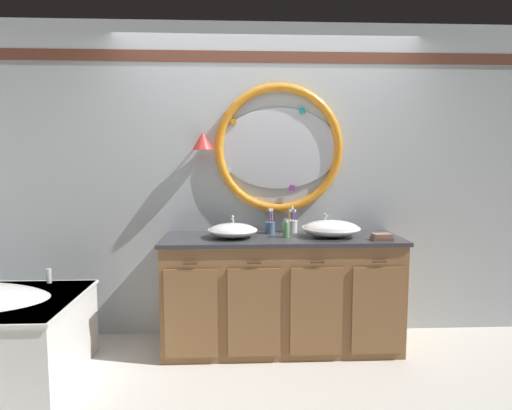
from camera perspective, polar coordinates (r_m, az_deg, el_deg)
The scene contains 11 objects.
ground_plane at distance 3.39m, azimuth 2.13°, elevation -20.01°, with size 14.00×14.00×0.00m, color silver.
back_wall_assembly at distance 3.63m, azimuth 1.53°, elevation 3.45°, with size 6.40×0.26×2.60m.
vanity_counter at distance 3.46m, azimuth 3.37°, elevation -11.45°, with size 1.85×0.63×0.89m.
sink_basin_left at distance 3.30m, azimuth -3.16°, elevation -3.40°, with size 0.39×0.39×0.11m.
sink_basin_right at distance 3.38m, azimuth 9.94°, elevation -3.10°, with size 0.46×0.46×0.13m.
faucet_set_left at distance 3.54m, azimuth -3.12°, elevation -2.73°, with size 0.23×0.15×0.14m.
faucet_set_right at distance 3.61m, azimuth 9.12°, elevation -2.56°, with size 0.22×0.13×0.16m.
toothbrush_holder_left at distance 3.49m, azimuth 1.87°, elevation -2.90°, with size 0.09×0.09×0.21m.
toothbrush_holder_right at distance 3.56m, azimuth 4.85°, elevation -2.70°, with size 0.09×0.09×0.22m.
soap_dispenser at distance 3.31m, azimuth 4.02°, elevation -3.21°, with size 0.05×0.06×0.15m.
folded_hand_towel at distance 3.34m, azimuth 16.42°, elevation -4.11°, with size 0.15×0.10×0.05m.
Camera 1 is at (-0.26, -3.03, 1.49)m, focal length 30.02 mm.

